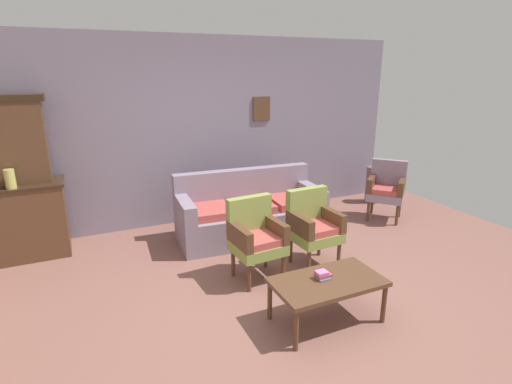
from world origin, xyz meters
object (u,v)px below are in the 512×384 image
Objects in this scene: vase_on_cabinet at (10,179)px; floral_couch at (250,214)px; armchair_near_cabinet at (256,235)px; side_cabinet at (17,222)px; book_stack_on_table at (323,275)px; armchair_by_doorway at (313,224)px; wingback_chair_by_fireplace at (387,187)px; floor_vase_by_wall at (373,184)px; coffee_table at (327,284)px.

vase_on_cabinet reaches higher than floral_couch.
armchair_near_cabinet is (2.38, -1.48, -0.54)m from vase_on_cabinet.
side_cabinet is at bearing 145.58° from armchair_near_cabinet.
armchair_by_doorway is at bearing 62.09° from book_stack_on_table.
armchair_near_cabinet is 2.72m from wingback_chair_by_fireplace.
armchair_near_cabinet is 6.33× the size of book_stack_on_table.
floor_vase_by_wall is at bearing 0.91° from vase_on_cabinet.
coffee_table is 7.04× the size of book_stack_on_table.
coffee_table is at bearing -94.19° from floral_couch.
floral_couch and armchair_near_cabinet have the same top height.
vase_on_cabinet is 1.57× the size of book_stack_on_table.
wingback_chair_by_fireplace is 0.90× the size of coffee_table.
armchair_near_cabinet is 1.05m from coffee_table.
vase_on_cabinet is 0.25× the size of wingback_chair_by_fireplace.
floor_vase_by_wall is at bearing 10.81° from floral_couch.
vase_on_cabinet is 0.25× the size of armchair_near_cabinet.
book_stack_on_table is (-2.37, -1.82, -0.04)m from wingback_chair_by_fireplace.
floor_vase_by_wall is (2.74, 2.53, -0.14)m from book_stack_on_table.
book_stack_on_table is (-0.18, -2.05, 0.13)m from floral_couch.
vase_on_cabinet is at bearing -78.19° from side_cabinet.
vase_on_cabinet is at bearing 171.74° from floral_couch.
side_cabinet is at bearing 168.22° from floral_couch.
vase_on_cabinet is 0.36× the size of floor_vase_by_wall.
floral_couch reaches higher than book_stack_on_table.
side_cabinet is at bearing 135.10° from book_stack_on_table.
vase_on_cabinet reaches higher than book_stack_on_table.
armchair_by_doorway is 1.12m from book_stack_on_table.
floor_vase_by_wall is at bearing 42.75° from book_stack_on_table.
floral_couch is (2.82, -0.59, -0.14)m from side_cabinet.
armchair_near_cabinet and armchair_by_doorway have the same top height.
armchair_by_doorway is 6.33× the size of book_stack_on_table.
floral_couch is 14.13× the size of book_stack_on_table.
wingback_chair_by_fireplace is at bearing -7.26° from vase_on_cabinet.
book_stack_on_table is 3.74m from floor_vase_by_wall.
armchair_near_cabinet is 1.00× the size of wingback_chair_by_fireplace.
armchair_by_doorway is at bearing -72.08° from floral_couch.
armchair_by_doorway is 2.71m from floor_vase_by_wall.
wingback_chair_by_fireplace is at bearing 24.15° from armchair_by_doorway.
side_cabinet is 5.08m from wingback_chair_by_fireplace.
coffee_table is at bearing -136.53° from floor_vase_by_wall.
coffee_table is 1.60× the size of floor_vase_by_wall.
side_cabinet is at bearing 170.73° from wingback_chair_by_fireplace.
floor_vase_by_wall is (0.37, 0.72, -0.19)m from wingback_chair_by_fireplace.
floral_couch is at bearing 85.81° from coffee_table.
armchair_near_cabinet reaches higher than floor_vase_by_wall.
floral_couch is 2.21m from wingback_chair_by_fireplace.
wingback_chair_by_fireplace reaches higher than book_stack_on_table.
armchair_near_cabinet is at bearing -179.04° from armchair_by_doorway.
floral_couch is 2.61m from floor_vase_by_wall.
vase_on_cabinet is at bearing 148.25° from armchair_near_cabinet.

